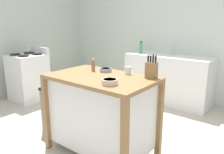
# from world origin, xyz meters

# --- Properties ---
(ground_plane) EXTENTS (6.61, 6.61, 0.00)m
(ground_plane) POSITION_xyz_m (0.00, 0.00, 0.00)
(ground_plane) COLOR #BCB29E
(ground_plane) RESTS_ON ground
(wall_back) EXTENTS (5.61, 0.10, 2.60)m
(wall_back) POSITION_xyz_m (0.00, 2.40, 1.30)
(wall_back) COLOR silver
(wall_back) RESTS_ON ground
(wall_left) EXTENTS (0.10, 3.00, 2.60)m
(wall_left) POSITION_xyz_m (-2.80, 0.90, 1.30)
(wall_left) COLOR beige
(wall_left) RESTS_ON ground
(kitchen_island) EXTENTS (1.19, 0.74, 0.93)m
(kitchen_island) POSITION_xyz_m (0.03, -0.04, 0.52)
(kitchen_island) COLOR olive
(kitchen_island) RESTS_ON ground
(knife_block) EXTENTS (0.11, 0.09, 0.25)m
(knife_block) POSITION_xyz_m (0.51, 0.23, 1.02)
(knife_block) COLOR olive
(knife_block) RESTS_ON kitchen_island
(bowl_ceramic_small) EXTENTS (0.16, 0.16, 0.05)m
(bowl_ceramic_small) POSITION_xyz_m (0.32, -0.24, 0.96)
(bowl_ceramic_small) COLOR beige
(bowl_ceramic_small) RESTS_ON kitchen_island
(bowl_ceramic_wide) EXTENTS (0.14, 0.14, 0.04)m
(bowl_ceramic_wide) POSITION_xyz_m (-0.07, 0.16, 0.95)
(bowl_ceramic_wide) COLOR gray
(bowl_ceramic_wide) RESTS_ON kitchen_island
(drinking_cup) EXTENTS (0.07, 0.07, 0.09)m
(drinking_cup) POSITION_xyz_m (0.21, 0.22, 0.97)
(drinking_cup) COLOR silver
(drinking_cup) RESTS_ON kitchen_island
(pepper_grinder) EXTENTS (0.04, 0.04, 0.15)m
(pepper_grinder) POSITION_xyz_m (-0.21, 0.10, 1.00)
(pepper_grinder) COLOR olive
(pepper_grinder) RESTS_ON kitchen_island
(trash_bin) EXTENTS (0.36, 0.28, 0.63)m
(trash_bin) POSITION_xyz_m (-0.81, -0.03, 0.32)
(trash_bin) COLOR slate
(trash_bin) RESTS_ON ground
(sink_counter) EXTENTS (1.58, 0.60, 0.89)m
(sink_counter) POSITION_xyz_m (-0.12, 2.05, 0.45)
(sink_counter) COLOR silver
(sink_counter) RESTS_ON ground
(sink_faucet) EXTENTS (0.02, 0.02, 0.22)m
(sink_faucet) POSITION_xyz_m (-0.12, 2.19, 1.00)
(sink_faucet) COLOR #B7BCC1
(sink_faucet) RESTS_ON sink_counter
(bottle_dish_soap) EXTENTS (0.06, 0.06, 0.24)m
(bottle_dish_soap) POSITION_xyz_m (-0.67, 1.95, 1.00)
(bottle_dish_soap) COLOR green
(bottle_dish_soap) RESTS_ON sink_counter
(stove) EXTENTS (0.60, 0.60, 1.01)m
(stove) POSITION_xyz_m (-2.25, 0.46, 0.45)
(stove) COLOR silver
(stove) RESTS_ON ground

